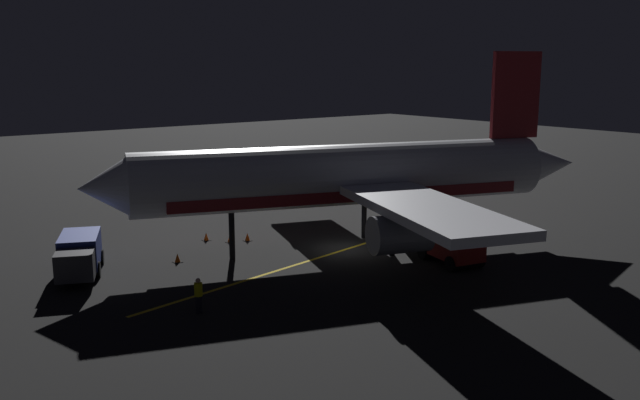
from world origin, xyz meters
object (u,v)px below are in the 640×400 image
baggage_truck (79,255)px  traffic_cone_far (247,237)px  ground_crew_worker (199,295)px  traffic_cone_under_wing (206,237)px  traffic_cone_near_right (177,258)px  traffic_cone_near_left (230,239)px  catering_truck (445,240)px  airliner (353,177)px

baggage_truck → traffic_cone_far: size_ratio=10.68×
ground_crew_worker → traffic_cone_under_wing: 13.93m
traffic_cone_near_right → traffic_cone_near_left: bearing=-66.4°
catering_truck → ground_crew_worker: 16.22m
baggage_truck → traffic_cone_near_left: (1.09, -10.47, -0.92)m
airliner → baggage_truck: size_ratio=5.62×
catering_truck → traffic_cone_under_wing: size_ratio=11.29×
catering_truck → traffic_cone_near_left: catering_truck is taller
traffic_cone_near_left → traffic_cone_far: (-0.37, -1.15, 0.00)m
baggage_truck → catering_truck: size_ratio=0.95×
traffic_cone_under_wing → traffic_cone_near_right: bearing=132.6°
airliner → catering_truck: size_ratio=5.31×
ground_crew_worker → traffic_cone_near_left: 13.29m
traffic_cone_near_right → ground_crew_worker: bearing=160.4°
airliner → traffic_cone_far: 8.59m
airliner → catering_truck: (-5.64, -2.61, -3.41)m
traffic_cone_near_left → traffic_cone_far: same height
baggage_truck → airliner: bearing=-107.7°
airliner → traffic_cone_near_left: (6.21, 5.59, -4.47)m
baggage_truck → ground_crew_worker: size_ratio=3.38×
airliner → traffic_cone_near_left: bearing=42.0°
airliner → traffic_cone_near_right: (4.06, 10.53, -4.47)m
airliner → traffic_cone_near_right: airliner is taller
baggage_truck → traffic_cone_near_left: bearing=-84.1°
traffic_cone_near_right → traffic_cone_under_wing: 5.31m
baggage_truck → traffic_cone_under_wing: (2.54, -9.45, -0.92)m
ground_crew_worker → traffic_cone_under_wing: (12.07, -6.93, -0.64)m
traffic_cone_near_right → traffic_cone_far: size_ratio=1.00×
traffic_cone_under_wing → traffic_cone_far: 2.84m
traffic_cone_far → ground_crew_worker: bearing=138.4°
catering_truck → traffic_cone_far: (11.48, 7.05, -1.05)m
traffic_cone_near_right → baggage_truck: bearing=79.2°
baggage_truck → traffic_cone_far: baggage_truck is taller
traffic_cone_near_left → traffic_cone_far: bearing=-107.8°
baggage_truck → traffic_cone_near_right: 5.71m
airliner → traffic_cone_under_wing: 11.07m
baggage_truck → ground_crew_worker: (-9.53, -2.51, -0.28)m
catering_truck → ground_crew_worker: bearing=85.6°
catering_truck → ground_crew_worker: (1.23, 16.16, -0.42)m
airliner → traffic_cone_far: (5.84, 4.44, -4.47)m
traffic_cone_under_wing → traffic_cone_far: (-1.82, -2.18, 0.00)m
airliner → traffic_cone_under_wing: size_ratio=59.98×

